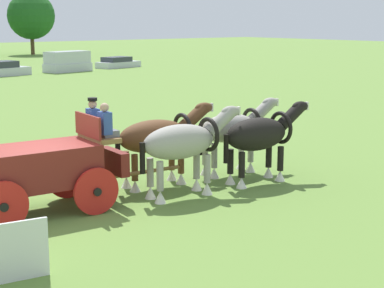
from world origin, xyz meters
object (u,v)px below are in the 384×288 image
object	(u,v)px
parked_vehicle_e	(1,70)
parked_vehicle_f	(68,62)
draft_horse_rear_near	(158,138)
draft_horse_lead_near	(233,130)
parked_vehicle_g	(118,63)
draft_horse_lead_off	(260,135)
show_wagon	(44,166)
draft_horse_rear_off	(184,144)

from	to	relation	value
parked_vehicle_e	parked_vehicle_f	distance (m)	6.32
draft_horse_rear_near	parked_vehicle_f	size ratio (longest dim) A/B	0.71
draft_horse_rear_near	parked_vehicle_e	world-z (taller)	draft_horse_rear_near
draft_horse_rear_near	draft_horse_lead_near	size ratio (longest dim) A/B	1.05
draft_horse_rear_near	parked_vehicle_f	distance (m)	40.35
draft_horse_lead_near	parked_vehicle_f	xyz separation A→B (m)	(13.64, 37.13, -0.45)
parked_vehicle_g	draft_horse_lead_off	bearing A→B (deg)	-116.49
draft_horse_lead_off	parked_vehicle_e	world-z (taller)	draft_horse_lead_off
show_wagon	draft_horse_lead_near	distance (m)	6.21
draft_horse_lead_near	parked_vehicle_f	size ratio (longest dim) A/B	0.68
draft_horse_rear_off	draft_horse_rear_near	bearing A→B (deg)	85.55
show_wagon	draft_horse_rear_off	bearing A→B (deg)	-14.78
draft_horse_lead_near	parked_vehicle_e	bearing A→B (deg)	78.66
draft_horse_rear_off	draft_horse_lead_near	bearing A→B (deg)	22.02
draft_horse_rear_near	draft_horse_lead_off	bearing A→B (deg)	-31.03
parked_vehicle_f	parked_vehicle_g	xyz separation A→B (m)	(6.06, 1.34, -0.43)
parked_vehicle_e	parked_vehicle_f	bearing A→B (deg)	4.07
show_wagon	parked_vehicle_g	distance (m)	46.53
parked_vehicle_e	parked_vehicle_g	world-z (taller)	parked_vehicle_e
draft_horse_rear_off	draft_horse_lead_near	world-z (taller)	draft_horse_rear_off
draft_horse_rear_near	draft_horse_lead_off	xyz separation A→B (m)	(2.49, -1.50, -0.01)
draft_horse_lead_near	show_wagon	bearing A→B (deg)	-178.43
parked_vehicle_e	show_wagon	bearing A→B (deg)	-110.20
draft_horse_lead_near	draft_horse_lead_off	world-z (taller)	draft_horse_lead_off
draft_horse_rear_off	parked_vehicle_f	xyz separation A→B (m)	(16.35, 38.23, -0.53)
draft_horse_lead_near	draft_horse_lead_off	distance (m)	1.30
draft_horse_lead_near	parked_vehicle_g	distance (m)	43.24
show_wagon	parked_vehicle_e	distance (m)	39.28
draft_horse_lead_off	draft_horse_rear_off	bearing A→B (deg)	175.56
draft_horse_lead_off	show_wagon	bearing A→B (deg)	169.54
draft_horse_rear_near	parked_vehicle_e	bearing A→B (deg)	74.73
show_wagon	parked_vehicle_e	size ratio (longest dim) A/B	1.21
draft_horse_rear_near	parked_vehicle_g	distance (m)	44.31
draft_horse_rear_near	parked_vehicle_e	size ratio (longest dim) A/B	0.67
show_wagon	parked_vehicle_g	xyz separation A→B (m)	(25.91, 38.65, -0.69)
draft_horse_lead_near	draft_horse_lead_off	bearing A→B (deg)	-95.12
draft_horse_rear_near	parked_vehicle_g	world-z (taller)	draft_horse_rear_near
draft_horse_lead_near	parked_vehicle_f	bearing A→B (deg)	69.82
draft_horse_rear_near	parked_vehicle_g	bearing A→B (deg)	59.77
draft_horse_rear_off	parked_vehicle_e	size ratio (longest dim) A/B	0.66
show_wagon	parked_vehicle_f	size ratio (longest dim) A/B	1.29
draft_horse_rear_off	parked_vehicle_e	xyz separation A→B (m)	(10.06, 37.78, -0.88)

